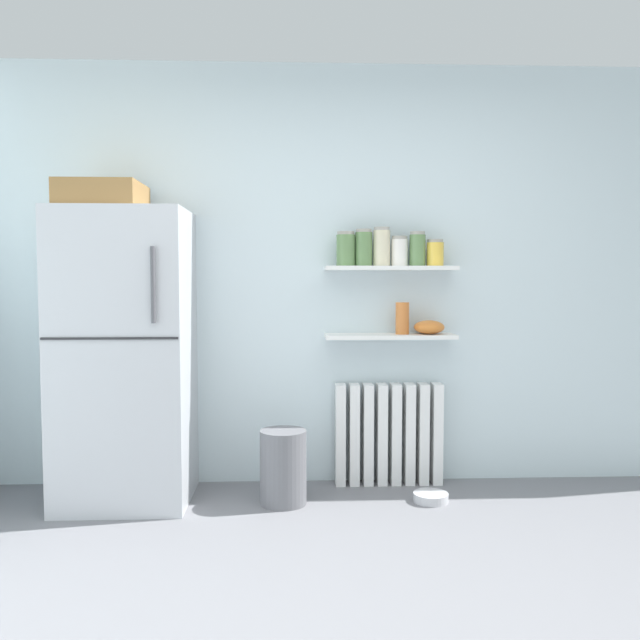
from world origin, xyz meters
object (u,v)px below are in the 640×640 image
storage_jar_4 (417,249)px  pet_food_bowl (431,497)px  storage_jar_3 (400,251)px  vase (402,318)px  shelf_bowl (429,327)px  storage_jar_1 (364,248)px  storage_jar_5 (435,253)px  storage_jar_2 (382,247)px  radiator (389,434)px  trash_bin (283,467)px  storage_jar_0 (346,249)px  refrigerator (125,351)px

storage_jar_4 → pet_food_bowl: 1.47m
storage_jar_3 → vase: 0.41m
shelf_bowl → pet_food_bowl: bearing=-98.3°
storage_jar_1 → storage_jar_3: size_ratio=1.23×
storage_jar_5 → storage_jar_1: bearing=-180.0°
storage_jar_3 → shelf_bowl: storage_jar_3 is taller
storage_jar_2 → shelf_bowl: (0.30, -0.00, -0.49)m
storage_jar_4 → storage_jar_3: bearing=180.0°
storage_jar_1 → storage_jar_5: (0.44, 0.00, -0.03)m
radiator → storage_jar_5: size_ratio=4.09×
shelf_bowl → radiator: bearing=172.9°
storage_jar_3 → storage_jar_4: size_ratio=0.87×
storage_jar_5 → vase: size_ratio=0.83×
storage_jar_3 → trash_bin: 1.46m
radiator → storage_jar_3: storage_jar_3 is taller
shelf_bowl → pet_food_bowl: shelf_bowl is taller
storage_jar_0 → storage_jar_5: storage_jar_0 is taller
radiator → storage_jar_1: storage_jar_1 is taller
refrigerator → storage_jar_4: (1.72, 0.21, 0.59)m
refrigerator → storage_jar_5: (1.83, 0.21, 0.57)m
storage_jar_2 → refrigerator: bearing=-172.1°
storage_jar_2 → storage_jar_3: (0.11, -0.00, -0.03)m
refrigerator → storage_jar_0: size_ratio=8.75×
storage_jar_5 → storage_jar_2: bearing=180.0°
radiator → storage_jar_4: storage_jar_4 is taller
radiator → shelf_bowl: size_ratio=3.54×
storage_jar_2 → shelf_bowl: bearing=-0.0°
storage_jar_5 → shelf_bowl: 0.46m
storage_jar_4 → vase: (-0.09, 0.00, -0.42)m
storage_jar_2 → storage_jar_5: storage_jar_2 is taller
radiator → storage_jar_0: 1.18m
vase → trash_bin: size_ratio=0.46×
pet_food_bowl → storage_jar_2: bearing=128.9°
storage_jar_0 → storage_jar_1: storage_jar_1 is taller
trash_bin → refrigerator: bearing=173.7°
refrigerator → shelf_bowl: (1.80, 0.21, 0.12)m
trash_bin → radiator: bearing=27.3°
shelf_bowl → storage_jar_4: bearing=-180.0°
shelf_bowl → storage_jar_3: bearing=180.0°
storage_jar_4 → vase: bearing=180.0°
storage_jar_0 → storage_jar_1: bearing=0.0°
shelf_bowl → pet_food_bowl: (-0.05, -0.31, -0.96)m
storage_jar_3 → pet_food_bowl: storage_jar_3 is taller
storage_jar_1 → pet_food_bowl: 1.52m
storage_jar_5 → vase: 0.45m
vase → shelf_bowl: size_ratio=1.04×
storage_jar_3 → storage_jar_5: (0.22, 0.00, -0.01)m
storage_jar_0 → trash_bin: 1.34m
vase → trash_bin: 1.14m
trash_bin → storage_jar_5: bearing=18.3°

